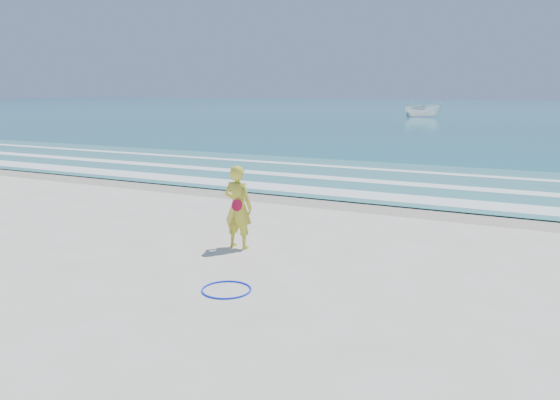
% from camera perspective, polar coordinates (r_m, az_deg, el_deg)
% --- Properties ---
extents(ground, '(400.00, 400.00, 0.00)m').
position_cam_1_polar(ground, '(10.11, -10.21, -9.63)').
color(ground, silver).
rests_on(ground, ground).
extents(wet_sand, '(400.00, 2.40, 0.00)m').
position_cam_1_polar(wet_sand, '(17.85, 7.24, -0.30)').
color(wet_sand, '#B2A893').
rests_on(wet_sand, ground).
extents(ocean, '(400.00, 190.00, 0.04)m').
position_cam_1_polar(ocean, '(112.72, 23.87, 8.66)').
color(ocean, '#19727F').
rests_on(ocean, ground).
extents(shallow, '(400.00, 10.00, 0.01)m').
position_cam_1_polar(shallow, '(22.55, 11.47, 2.13)').
color(shallow, '#59B7AD').
rests_on(shallow, ocean).
extents(foam_near, '(400.00, 1.40, 0.01)m').
position_cam_1_polar(foam_near, '(19.05, 8.54, 0.57)').
color(foam_near, white).
rests_on(foam_near, shallow).
extents(foam_mid, '(400.00, 0.90, 0.01)m').
position_cam_1_polar(foam_mid, '(21.79, 10.91, 1.85)').
color(foam_mid, white).
rests_on(foam_mid, shallow).
extents(foam_far, '(400.00, 0.60, 0.01)m').
position_cam_1_polar(foam_far, '(24.95, 12.98, 2.96)').
color(foam_far, white).
rests_on(foam_far, shallow).
extents(hoop, '(1.17, 1.17, 0.03)m').
position_cam_1_polar(hoop, '(10.16, -5.62, -9.30)').
color(hoop, '#0E2BFF').
rests_on(hoop, ground).
extents(boat, '(4.98, 2.07, 1.89)m').
position_cam_1_polar(boat, '(75.85, 14.70, 9.09)').
color(boat, white).
rests_on(boat, ocean).
extents(woman, '(0.72, 0.48, 1.94)m').
position_cam_1_polar(woman, '(12.54, -4.40, -0.73)').
color(woman, gold).
rests_on(woman, ground).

